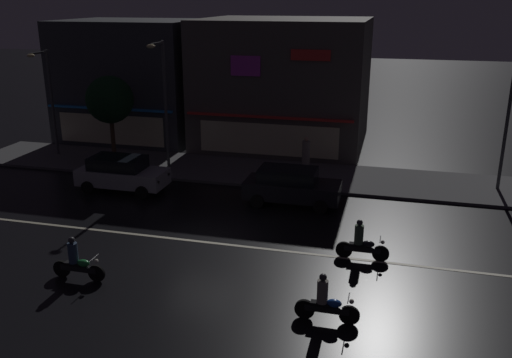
{
  "coord_description": "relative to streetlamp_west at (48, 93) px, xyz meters",
  "views": [
    {
      "loc": [
        6.91,
        -18.16,
        8.97
      ],
      "look_at": [
        1.37,
        3.25,
        1.62
      ],
      "focal_mm": 38.48,
      "sensor_mm": 36.0,
      "label": 1
    }
  ],
  "objects": [
    {
      "name": "sidewalk_far",
      "position": [
        12.3,
        -0.01,
        -3.7
      ],
      "size": [
        32.82,
        4.63,
        0.14
      ],
      "primitive_type": "cube",
      "color": "#4C4C4F",
      "rests_on": "ground"
    },
    {
      "name": "parked_car_near_kerb",
      "position": [
        14.88,
        -4.05,
        -2.9
      ],
      "size": [
        4.3,
        1.98,
        1.67
      ],
      "rotation": [
        0.0,
        0.0,
        3.14
      ],
      "color": "black",
      "rests_on": "ground"
    },
    {
      "name": "motorcycle_trailing_far",
      "position": [
        9.34,
        -12.77,
        -3.14
      ],
      "size": [
        1.9,
        0.6,
        1.52
      ],
      "rotation": [
        0.0,
        0.0,
        3.07
      ],
      "color": "black",
      "rests_on": "ground"
    },
    {
      "name": "streetlamp_mid",
      "position": [
        7.38,
        -0.73,
        0.37
      ],
      "size": [
        0.44,
        1.64,
        6.74
      ],
      "color": "#47494C",
      "rests_on": "sidewalk_far"
    },
    {
      "name": "parked_car_trailing",
      "position": [
        6.54,
        -4.26,
        -2.9
      ],
      "size": [
        4.3,
        1.98,
        1.67
      ],
      "color": "#9EA0A5",
      "rests_on": "ground"
    },
    {
      "name": "storefront_left_block",
      "position": [
        2.46,
        5.8,
        0.03
      ],
      "size": [
        8.62,
        7.15,
        7.62
      ],
      "color": "#383A3F",
      "rests_on": "ground"
    },
    {
      "name": "storefront_center_block",
      "position": [
        12.3,
        6.74,
        0.11
      ],
      "size": [
        10.06,
        9.04,
        7.76
      ],
      "color": "#56514C",
      "rests_on": "ground"
    },
    {
      "name": "ground_plane",
      "position": [
        12.3,
        -8.98,
        -3.77
      ],
      "size": [
        140.0,
        140.0,
        0.0
      ],
      "primitive_type": "plane",
      "color": "black"
    },
    {
      "name": "traffic_cone",
      "position": [
        5.02,
        -2.74,
        -3.5
      ],
      "size": [
        0.36,
        0.36,
        0.55
      ],
      "primitive_type": "cone",
      "color": "orange",
      "rests_on": "ground"
    },
    {
      "name": "motorcycle_following",
      "position": [
        17.68,
        -13.21,
        -3.14
      ],
      "size": [
        1.9,
        0.6,
        1.52
      ],
      "rotation": [
        0.0,
        0.0,
        3.13
      ],
      "color": "black",
      "rests_on": "ground"
    },
    {
      "name": "lane_divider_stripe",
      "position": [
        12.3,
        -8.98,
        -3.77
      ],
      "size": [
        31.17,
        0.16,
        0.01
      ],
      "primitive_type": "cube",
      "color": "beige",
      "rests_on": "ground"
    },
    {
      "name": "pedestrian_on_sidewalk",
      "position": [
        14.73,
        0.85,
        -2.81
      ],
      "size": [
        0.42,
        0.42,
        1.8
      ],
      "rotation": [
        0.0,
        0.0,
        0.26
      ],
      "color": "gray",
      "rests_on": "sidewalk_far"
    },
    {
      "name": "motorcycle_opposite_lane",
      "position": [
        18.38,
        -8.92,
        -3.14
      ],
      "size": [
        1.9,
        0.6,
        1.52
      ],
      "rotation": [
        0.0,
        0.0,
        -0.1
      ],
      "color": "black",
      "rests_on": "ground"
    },
    {
      "name": "streetlamp_east",
      "position": [
        24.3,
        -0.05,
        0.58
      ],
      "size": [
        0.44,
        1.64,
        7.14
      ],
      "color": "#47494C",
      "rests_on": "sidewalk_far"
    },
    {
      "name": "street_tree",
      "position": [
        3.91,
        -0.13,
        -0.17
      ],
      "size": [
        2.61,
        2.61,
        4.79
      ],
      "color": "#473323",
      "rests_on": "sidewalk_far"
    },
    {
      "name": "streetlamp_west",
      "position": [
        0.0,
        0.0,
        0.0
      ],
      "size": [
        0.44,
        1.64,
        6.04
      ],
      "color": "#47494C",
      "rests_on": "sidewalk_far"
    }
  ]
}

